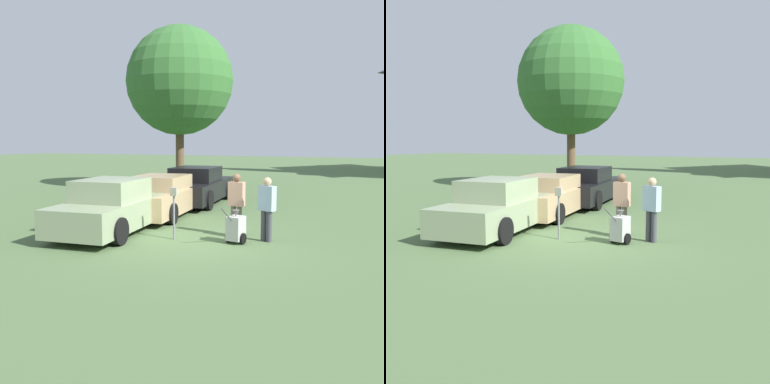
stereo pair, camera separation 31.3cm
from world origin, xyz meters
TOP-DOWN VIEW (x-y plane):
  - ground_plane at (0.00, 0.00)m, footprint 120.00×120.00m
  - parked_car_sage at (-2.26, 0.16)m, footprint 2.31×4.81m
  - parked_car_tan at (-2.26, 3.10)m, footprint 2.34×4.99m
  - parked_car_black at (-2.26, 6.14)m, footprint 2.43×5.22m
  - parking_meter at (-0.29, -0.03)m, footprint 0.18×0.09m
  - person_worker at (1.06, 1.01)m, footprint 0.44×0.25m
  - person_supervisor at (1.96, 0.71)m, footprint 0.47×0.35m
  - equipment_cart at (1.31, 0.21)m, footprint 0.51×1.00m
  - shade_tree at (-5.27, 10.86)m, footprint 5.61×5.61m

SIDE VIEW (x-z plane):
  - ground_plane at x=0.00m, z-range 0.00..0.00m
  - equipment_cart at x=1.31m, z-range -0.11..0.89m
  - parked_car_tan at x=-2.26m, z-range -0.04..1.35m
  - parked_car_sage at x=-2.26m, z-range -0.06..1.44m
  - parked_car_black at x=-2.26m, z-range -0.05..1.46m
  - person_supervisor at x=1.96m, z-range 0.11..1.75m
  - parking_meter at x=-0.29m, z-range 0.27..1.63m
  - person_worker at x=1.06m, z-range 0.12..1.81m
  - shade_tree at x=-5.27m, z-range 1.41..9.88m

